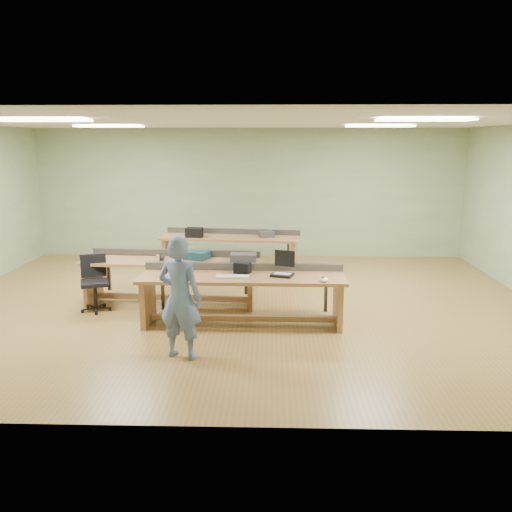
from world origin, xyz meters
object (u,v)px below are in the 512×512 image
Objects in this scene: laptop_base at (282,275)px; task_chair at (95,290)px; person at (180,298)px; parts_bin_teal at (197,255)px; workbench_back at (230,245)px; mug at (161,257)px; drinks_can at (158,258)px; parts_bin_grey at (243,257)px; workbench_front at (242,288)px; camera_bag at (242,268)px; workbench_mid at (172,271)px.

task_chair is (-3.02, 0.63, -0.44)m from laptop_base.
laptop_base is (1.30, 1.28, -0.02)m from person.
parts_bin_teal is (-0.12, 2.42, 0.03)m from person.
workbench_back is 3.42m from task_chair.
drinks_can reaches higher than mug.
laptop_base is at bearing -58.83° from parts_bin_grey.
workbench_front reaches higher than mug.
mug is at bearing 179.73° from parts_bin_grey.
workbench_back is 3.26m from camera_bag.
parts_bin_teal reaches higher than workbench_front.
mug is at bearing 2.73° from task_chair.
camera_bag reaches higher than parts_bin_grey.
person reaches higher than camera_bag.
workbench_front is at bearing -52.95° from parts_bin_teal.
parts_bin_grey is at bearing 92.70° from workbench_front.
task_chair is (-1.72, 1.91, -0.46)m from person.
workbench_mid is 12.58× the size of camera_bag.
drinks_can reaches higher than laptop_base.
parts_bin_grey is (1.22, -0.04, 0.25)m from workbench_mid.
laptop_base is 1.29× the size of camera_bag.
person is (-0.71, -1.32, 0.23)m from workbench_front.
workbench_mid is 22.52× the size of mug.
workbench_front is at bearing -76.07° from workbench_back.
task_chair reaches higher than workbench_back.
task_chair is at bearing -157.84° from mug.
camera_bag is at bearing -98.48° from person.
person is at bearing -71.48° from drinks_can.
laptop_base is at bearing -2.82° from workbench_front.
drinks_can is (0.98, 0.31, 0.47)m from task_chair.
workbench_front is at bearing -70.37° from camera_bag.
parts_bin_grey is 1.38m from mug.
camera_bag is 1.66m from mug.
laptop_base is 0.62m from camera_bag.
parts_bin_grey is at bearing -88.90° from person.
task_chair is 2.47m from parts_bin_grey.
drinks_can is at bearing 169.49° from camera_bag.
workbench_back is at bearing 67.55° from drinks_can.
mug is (-0.16, -0.03, 0.24)m from workbench_mid.
workbench_front is at bearing -100.92° from person.
person is 5.09× the size of laptop_base.
workbench_back is at bearing 80.07° from parts_bin_teal.
workbench_front is 9.88× the size of laptop_base.
task_chair is at bearing -119.19° from workbench_back.
person is at bearing -87.05° from parts_bin_teal.
laptop_base is at bearing -38.65° from parts_bin_teal.
camera_bag is 0.63× the size of parts_bin_teal.
mug is 0.11m from drinks_can.
workbench_back is at bearing 124.97° from laptop_base.
laptop_base is at bearing -118.09° from person.
workbench_back is 22.17× the size of mug.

